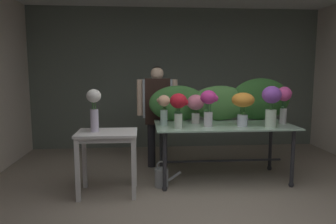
{
  "coord_description": "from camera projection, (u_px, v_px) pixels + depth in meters",
  "views": [
    {
      "loc": [
        -0.67,
        -2.73,
        1.51
      ],
      "look_at": [
        -0.34,
        1.27,
        0.98
      ],
      "focal_mm": 33.74,
      "sensor_mm": 36.0,
      "label": 1
    }
  ],
  "objects": [
    {
      "name": "ground_plane",
      "position": [
        189.0,
        173.0,
        4.66
      ],
      "size": [
        7.61,
        7.61,
        0.0
      ],
      "primitive_type": "plane",
      "color": "gray"
    },
    {
      "name": "wall_back",
      "position": [
        176.0,
        79.0,
        6.19
      ],
      "size": [
        5.69,
        0.12,
        2.69
      ],
      "primitive_type": "cube",
      "color": "slate",
      "rests_on": "ground"
    },
    {
      "name": "display_table_glass",
      "position": [
        223.0,
        133.0,
        4.32
      ],
      "size": [
        1.86,
        0.91,
        0.79
      ],
      "color": "#ADD3BA",
      "rests_on": "ground"
    },
    {
      "name": "side_table_white",
      "position": [
        107.0,
        141.0,
        3.82
      ],
      "size": [
        0.72,
        0.53,
        0.78
      ],
      "color": "white",
      "rests_on": "ground"
    },
    {
      "name": "florist",
      "position": [
        157.0,
        106.0,
        4.87
      ],
      "size": [
        0.63,
        0.24,
        1.57
      ],
      "color": "#232328",
      "rests_on": "ground"
    },
    {
      "name": "foliage_backdrop",
      "position": [
        225.0,
        102.0,
        4.61
      ],
      "size": [
        2.09,
        0.25,
        0.61
      ],
      "color": "#387033",
      "rests_on": "display_table_glass"
    },
    {
      "name": "vase_rosy_dahlias",
      "position": [
        195.0,
        105.0,
        4.35
      ],
      "size": [
        0.24,
        0.24,
        0.4
      ],
      "color": "silver",
      "rests_on": "display_table_glass"
    },
    {
      "name": "vase_sunset_lilies",
      "position": [
        243.0,
        104.0,
        4.12
      ],
      "size": [
        0.29,
        0.29,
        0.44
      ],
      "color": "silver",
      "rests_on": "display_table_glass"
    },
    {
      "name": "vase_magenta_peonies",
      "position": [
        209.0,
        104.0,
        4.09
      ],
      "size": [
        0.23,
        0.21,
        0.47
      ],
      "color": "silver",
      "rests_on": "display_table_glass"
    },
    {
      "name": "vase_peach_carnations",
      "position": [
        164.0,
        108.0,
        4.18
      ],
      "size": [
        0.18,
        0.16,
        0.41
      ],
      "color": "silver",
      "rests_on": "display_table_glass"
    },
    {
      "name": "vase_violet_snapdragons",
      "position": [
        271.0,
        102.0,
        4.03
      ],
      "size": [
        0.25,
        0.24,
        0.53
      ],
      "color": "silver",
      "rests_on": "display_table_glass"
    },
    {
      "name": "vase_fuchsia_hydrangea",
      "position": [
        284.0,
        100.0,
        4.29
      ],
      "size": [
        0.21,
        0.2,
        0.51
      ],
      "color": "silver",
      "rests_on": "display_table_glass"
    },
    {
      "name": "vase_crimson_roses",
      "position": [
        179.0,
        106.0,
        3.96
      ],
      "size": [
        0.23,
        0.21,
        0.45
      ],
      "color": "silver",
      "rests_on": "display_table_glass"
    },
    {
      "name": "vase_white_roses_tall",
      "position": [
        94.0,
        108.0,
        3.76
      ],
      "size": [
        0.17,
        0.17,
        0.51
      ],
      "color": "silver",
      "rests_on": "side_table_white"
    },
    {
      "name": "watering_can",
      "position": [
        162.0,
        177.0,
        4.13
      ],
      "size": [
        0.35,
        0.18,
        0.34
      ],
      "color": "#999EA3",
      "rests_on": "ground"
    }
  ]
}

